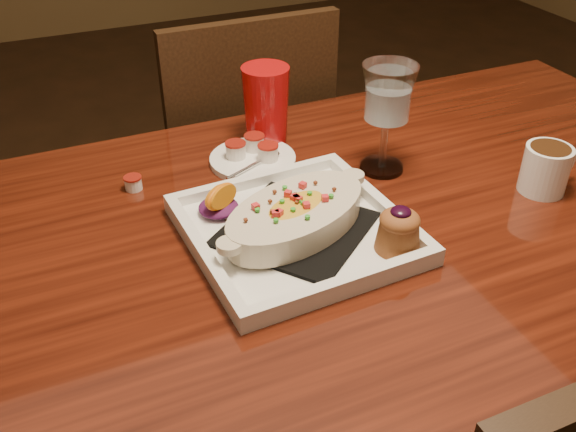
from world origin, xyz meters
name	(u,v)px	position (x,y,z in m)	size (l,w,h in m)	color
table	(363,267)	(0.00, 0.00, 0.65)	(1.50, 0.90, 0.75)	#631E0E
chair_far	(239,170)	(0.00, 0.63, 0.51)	(0.42, 0.42, 0.93)	black
plate	(302,222)	(-0.12, 0.00, 0.78)	(0.34, 0.34, 0.08)	white
coffee_mug	(547,167)	(0.32, -0.04, 0.80)	(0.11, 0.08, 0.08)	white
goblet	(388,99)	(0.10, 0.13, 0.89)	(0.10, 0.10, 0.20)	silver
saucer	(253,157)	(-0.10, 0.25, 0.76)	(0.16, 0.16, 0.11)	white
creamer_loose	(133,183)	(-0.32, 0.25, 0.76)	(0.03, 0.03, 0.02)	white
red_tumbler	(266,105)	(-0.04, 0.32, 0.83)	(0.09, 0.09, 0.15)	red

